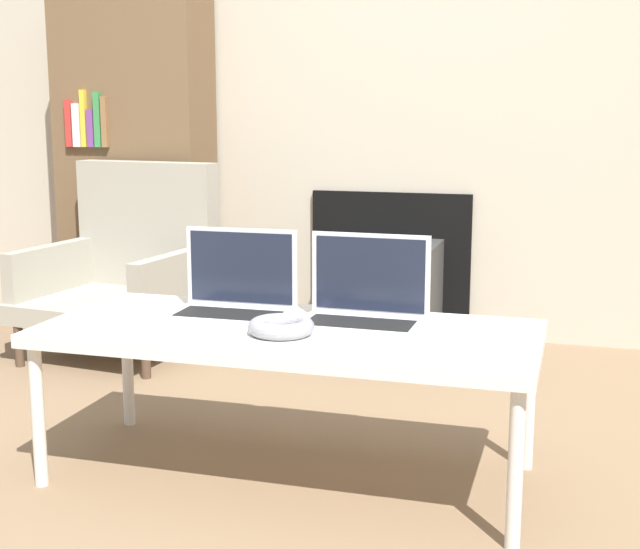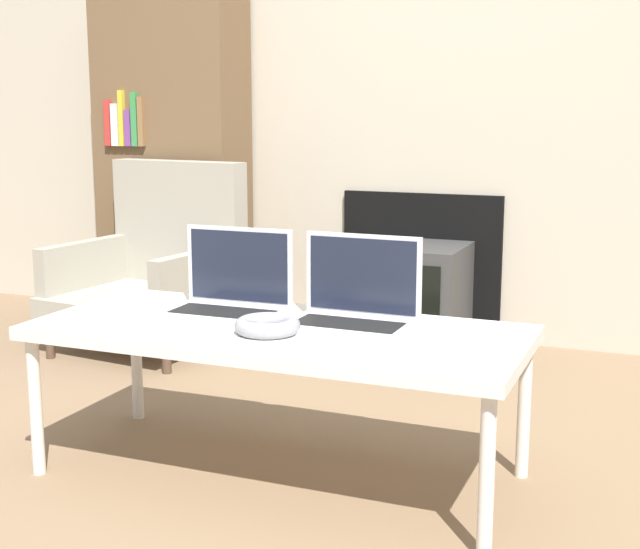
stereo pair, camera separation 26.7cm
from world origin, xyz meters
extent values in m
plane|color=#7A6047|center=(0.00, 0.00, 0.00)|extent=(14.00, 14.00, 0.00)
cube|color=#B7AD99|center=(0.00, 2.10, 1.30)|extent=(7.00, 0.06, 2.60)
cube|color=black|center=(-0.07, 2.06, 0.32)|extent=(0.72, 0.03, 0.64)
cube|color=silver|center=(0.00, 0.39, 0.41)|extent=(1.34, 0.57, 0.04)
cylinder|color=silver|center=(-0.63, 0.14, 0.20)|extent=(0.04, 0.04, 0.39)
cylinder|color=silver|center=(0.63, 0.14, 0.20)|extent=(0.04, 0.04, 0.39)
cylinder|color=silver|center=(-0.63, 0.64, 0.20)|extent=(0.04, 0.04, 0.39)
cylinder|color=silver|center=(0.63, 0.64, 0.20)|extent=(0.04, 0.04, 0.39)
cube|color=silver|center=(-0.19, 0.42, 0.44)|extent=(0.34, 0.24, 0.02)
cube|color=black|center=(-0.19, 0.42, 0.45)|extent=(0.29, 0.13, 0.00)
cube|color=silver|center=(-0.19, 0.54, 0.56)|extent=(0.34, 0.01, 0.23)
cube|color=black|center=(-0.19, 0.53, 0.56)|extent=(0.31, 0.01, 0.20)
cube|color=silver|center=(0.19, 0.42, 0.44)|extent=(0.34, 0.23, 0.02)
cube|color=black|center=(0.19, 0.42, 0.45)|extent=(0.29, 0.13, 0.00)
cube|color=silver|center=(0.19, 0.54, 0.56)|extent=(0.34, 0.01, 0.23)
cube|color=black|center=(0.19, 0.53, 0.56)|extent=(0.31, 0.01, 0.20)
torus|color=gray|center=(0.01, 0.31, 0.45)|extent=(0.17, 0.17, 0.04)
cube|color=silver|center=(0.23, 0.23, 0.43)|extent=(0.07, 0.13, 0.01)
cube|color=#383838|center=(-0.07, 1.84, 0.22)|extent=(0.49, 0.41, 0.44)
cube|color=black|center=(-0.07, 1.64, 0.22)|extent=(0.40, 0.01, 0.35)
cube|color=gray|center=(-1.09, 1.37, 0.21)|extent=(0.72, 0.70, 0.08)
cube|color=gray|center=(-1.06, 1.64, 0.52)|extent=(0.66, 0.17, 0.54)
cube|color=gray|center=(-1.39, 1.41, 0.35)|extent=(0.12, 0.57, 0.20)
cube|color=gray|center=(-0.79, 1.34, 0.35)|extent=(0.12, 0.57, 0.20)
cylinder|color=#4C3828|center=(-1.37, 1.11, 0.08)|extent=(0.04, 0.04, 0.17)
cylinder|color=#4C3828|center=(-0.81, 1.11, 0.08)|extent=(0.04, 0.04, 0.17)
cylinder|color=#4C3828|center=(-1.37, 1.64, 0.08)|extent=(0.04, 0.04, 0.17)
cylinder|color=#4C3828|center=(-0.81, 1.64, 0.08)|extent=(0.04, 0.04, 0.17)
cube|color=brown|center=(-1.24, 1.90, 0.76)|extent=(0.68, 0.30, 1.53)
cube|color=#B22D28|center=(-1.49, 1.73, 0.94)|extent=(0.03, 0.02, 0.21)
cube|color=silver|center=(-1.45, 1.73, 0.94)|extent=(0.04, 0.02, 0.19)
cube|color=gold|center=(-1.41, 1.73, 0.97)|extent=(0.02, 0.02, 0.25)
cube|color=#6B387F|center=(-1.38, 1.73, 0.92)|extent=(0.03, 0.02, 0.16)
cube|color=#337F42|center=(-1.34, 1.73, 0.96)|extent=(0.03, 0.02, 0.24)
cube|color=brown|center=(-1.31, 1.73, 0.95)|extent=(0.03, 0.02, 0.22)
camera|label=1|loc=(0.74, -1.83, 1.01)|focal=50.00mm
camera|label=2|loc=(1.00, -1.74, 1.01)|focal=50.00mm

